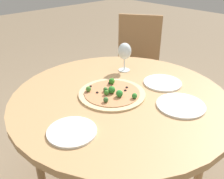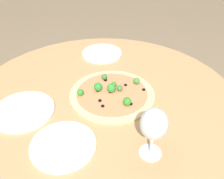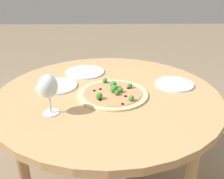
{
  "view_description": "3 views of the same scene",
  "coord_description": "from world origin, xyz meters",
  "px_view_note": "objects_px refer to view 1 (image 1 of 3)",
  "views": [
    {
      "loc": [
        0.82,
        0.81,
        1.38
      ],
      "look_at": [
        0.03,
        -0.04,
        0.75
      ],
      "focal_mm": 40.0,
      "sensor_mm": 36.0,
      "label": 1
    },
    {
      "loc": [
        -0.79,
        -0.19,
        1.36
      ],
      "look_at": [
        0.03,
        -0.04,
        0.75
      ],
      "focal_mm": 40.0,
      "sensor_mm": 36.0,
      "label": 2
    },
    {
      "loc": [
        0.0,
        -1.18,
        1.28
      ],
      "look_at": [
        0.03,
        -0.04,
        0.75
      ],
      "focal_mm": 40.0,
      "sensor_mm": 36.0,
      "label": 3
    }
  ],
  "objects_px": {
    "chair": "(137,65)",
    "wine_glass": "(125,52)",
    "pizza": "(112,93)",
    "plate_near": "(181,105)",
    "plate_far": "(162,83)",
    "plate_side": "(72,131)"
  },
  "relations": [
    {
      "from": "pizza",
      "to": "plate_near",
      "type": "height_order",
      "value": "pizza"
    },
    {
      "from": "chair",
      "to": "wine_glass",
      "type": "xyz_separation_m",
      "value": [
        0.51,
        0.33,
        0.34
      ]
    },
    {
      "from": "pizza",
      "to": "plate_near",
      "type": "distance_m",
      "value": 0.36
    },
    {
      "from": "plate_far",
      "to": "plate_side",
      "type": "bearing_deg",
      "value": 1.3
    },
    {
      "from": "pizza",
      "to": "plate_far",
      "type": "height_order",
      "value": "pizza"
    },
    {
      "from": "plate_near",
      "to": "plate_side",
      "type": "relative_size",
      "value": 1.13
    },
    {
      "from": "pizza",
      "to": "plate_near",
      "type": "bearing_deg",
      "value": 117.91
    },
    {
      "from": "pizza",
      "to": "plate_far",
      "type": "distance_m",
      "value": 0.32
    },
    {
      "from": "pizza",
      "to": "plate_near",
      "type": "xyz_separation_m",
      "value": [
        -0.17,
        0.32,
        -0.0
      ]
    },
    {
      "from": "plate_near",
      "to": "wine_glass",
      "type": "bearing_deg",
      "value": -102.43
    },
    {
      "from": "chair",
      "to": "plate_far",
      "type": "xyz_separation_m",
      "value": [
        0.48,
        0.61,
        0.22
      ]
    },
    {
      "from": "wine_glass",
      "to": "plate_far",
      "type": "distance_m",
      "value": 0.31
    },
    {
      "from": "plate_far",
      "to": "plate_near",
      "type": "bearing_deg",
      "value": 57.29
    },
    {
      "from": "pizza",
      "to": "plate_side",
      "type": "bearing_deg",
      "value": 19.32
    },
    {
      "from": "pizza",
      "to": "plate_far",
      "type": "bearing_deg",
      "value": 160.76
    },
    {
      "from": "chair",
      "to": "plate_far",
      "type": "height_order",
      "value": "chair"
    },
    {
      "from": "plate_far",
      "to": "plate_side",
      "type": "xyz_separation_m",
      "value": [
        0.65,
        0.01,
        0.0
      ]
    },
    {
      "from": "plate_side",
      "to": "pizza",
      "type": "bearing_deg",
      "value": -160.68
    },
    {
      "from": "wine_glass",
      "to": "plate_near",
      "type": "height_order",
      "value": "wine_glass"
    },
    {
      "from": "wine_glass",
      "to": "plate_far",
      "type": "xyz_separation_m",
      "value": [
        -0.03,
        0.29,
        -0.12
      ]
    },
    {
      "from": "chair",
      "to": "wine_glass",
      "type": "bearing_deg",
      "value": -92.78
    },
    {
      "from": "pizza",
      "to": "plate_far",
      "type": "xyz_separation_m",
      "value": [
        -0.3,
        0.11,
        -0.0
      ]
    }
  ]
}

